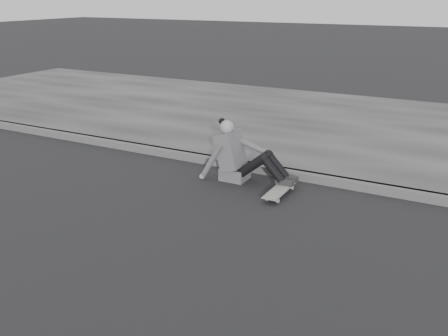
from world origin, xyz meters
name	(u,v)px	position (x,y,z in m)	size (l,w,h in m)	color
ground	(324,289)	(0.00, 0.00, 0.00)	(80.00, 80.00, 0.00)	black
curb	(382,189)	(0.00, 2.58, 0.06)	(24.00, 0.16, 0.12)	#4F4F4F
sidewalk	(415,135)	(0.00, 5.60, 0.06)	(24.00, 6.00, 0.12)	#3E3E3E
skateboard	(280,190)	(-1.19, 1.89, 0.07)	(0.20, 0.78, 0.09)	#A9A9A3
seated_woman	(239,156)	(-1.93, 2.14, 0.36)	(1.38, 0.46, 0.88)	#515154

